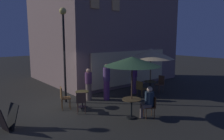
{
  "coord_description": "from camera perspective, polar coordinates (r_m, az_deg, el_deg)",
  "views": [
    {
      "loc": [
        -3.95,
        -8.5,
        3.1
      ],
      "look_at": [
        2.68,
        -0.37,
        1.5
      ],
      "focal_mm": 33.39,
      "sensor_mm": 36.0,
      "label": 1
    }
  ],
  "objects": [
    {
      "name": "ground_plane",
      "position": [
        9.87,
        -13.76,
        -9.89
      ],
      "size": [
        60.0,
        60.0,
        0.0
      ],
      "primitive_type": "plane",
      "color": "#2B2924"
    },
    {
      "name": "cafe_building",
      "position": [
        14.25,
        -4.22,
        10.89
      ],
      "size": [
        8.9,
        7.55,
        7.33
      ],
      "color": "gray",
      "rests_on": "ground"
    },
    {
      "name": "street_lamp_near_corner",
      "position": [
        10.12,
        -13.07,
        8.58
      ],
      "size": [
        0.33,
        0.33,
        4.5
      ],
      "color": "black",
      "rests_on": "ground"
    },
    {
      "name": "menu_sandwich_board",
      "position": [
        8.01,
        -26.85,
        -11.64
      ],
      "size": [
        0.74,
        0.68,
        0.86
      ],
      "rotation": [
        0.0,
        0.0,
        0.22
      ],
      "color": "black",
      "rests_on": "ground"
    },
    {
      "name": "cafe_table_0",
      "position": [
        8.22,
        5.38,
        -9.28
      ],
      "size": [
        0.74,
        0.74,
        0.78
      ],
      "color": "black",
      "rests_on": "ground"
    },
    {
      "name": "cafe_table_1",
      "position": [
        11.77,
        10.39,
        -4.15
      ],
      "size": [
        0.66,
        0.66,
        0.75
      ],
      "color": "black",
      "rests_on": "ground"
    },
    {
      "name": "cafe_table_2",
      "position": [
        9.59,
        -8.15,
        -7.24
      ],
      "size": [
        0.61,
        0.61,
        0.73
      ],
      "color": "black",
      "rests_on": "ground"
    },
    {
      "name": "patio_umbrella_0",
      "position": [
        7.87,
        5.55,
        2.31
      ],
      "size": [
        2.15,
        2.15,
        2.42
      ],
      "color": "black",
      "rests_on": "ground"
    },
    {
      "name": "patio_umbrella_1",
      "position": [
        11.52,
        10.63,
        4.38
      ],
      "size": [
        2.49,
        2.49,
        2.55
      ],
      "color": "black",
      "rests_on": "ground"
    },
    {
      "name": "cafe_chair_0",
      "position": [
        8.44,
        10.75,
        -9.31
      ],
      "size": [
        0.57,
        0.57,
        0.86
      ],
      "rotation": [
        0.0,
        0.0,
        2.58
      ],
      "color": "brown",
      "rests_on": "ground"
    },
    {
      "name": "cafe_chair_1",
      "position": [
        12.37,
        13.1,
        -3.34
      ],
      "size": [
        0.44,
        0.44,
        0.97
      ],
      "rotation": [
        0.0,
        0.0,
        3.08
      ],
      "color": "brown",
      "rests_on": "ground"
    },
    {
      "name": "cafe_chair_2",
      "position": [
        11.17,
        7.86,
        -4.76
      ],
      "size": [
        0.45,
        0.45,
        0.86
      ],
      "rotation": [
        0.0,
        0.0,
        0.04
      ],
      "color": "brown",
      "rests_on": "ground"
    },
    {
      "name": "cafe_chair_3",
      "position": [
        9.43,
        -13.15,
        -6.94
      ],
      "size": [
        0.53,
        0.53,
        1.0
      ],
      "rotation": [
        0.0,
        0.0,
        -0.33
      ],
      "color": "brown",
      "rests_on": "ground"
    },
    {
      "name": "cafe_chair_4",
      "position": [
        8.77,
        -8.41,
        -8.23
      ],
      "size": [
        0.55,
        0.55,
        0.92
      ],
      "rotation": [
        0.0,
        0.0,
        0.98
      ],
      "color": "brown",
      "rests_on": "ground"
    },
    {
      "name": "patron_seated_0",
      "position": [
        8.34,
        9.87,
        -8.11
      ],
      "size": [
        0.55,
        0.5,
        1.25
      ],
      "rotation": [
        0.0,
        0.0,
        2.58
      ],
      "color": "#836C60",
      "rests_on": "ground"
    },
    {
      "name": "patron_standing_1",
      "position": [
        11.84,
        6.08,
        -2.27
      ],
      "size": [
        0.35,
        0.35,
        1.71
      ],
      "rotation": [
        0.0,
        0.0,
        2.85
      ],
      "color": "#5F3B66",
      "rests_on": "ground"
    },
    {
      "name": "patron_standing_2",
      "position": [
        10.51,
        -1.5,
        -3.24
      ],
      "size": [
        0.35,
        0.35,
        1.84
      ],
      "rotation": [
        0.0,
        0.0,
        4.55
      ],
      "color": "#61316C",
      "rests_on": "ground"
    },
    {
      "name": "patron_standing_3",
      "position": [
        10.55,
        -6.46,
        -3.94
      ],
      "size": [
        0.34,
        0.34,
        1.61
      ],
      "rotation": [
        0.0,
        0.0,
        2.99
      ],
      "color": "#80695C",
      "rests_on": "ground"
    }
  ]
}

